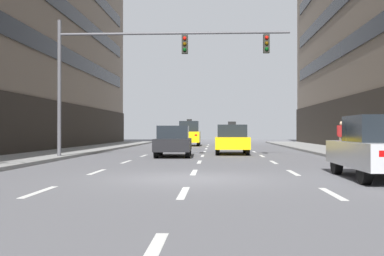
{
  "coord_description": "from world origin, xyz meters",
  "views": [
    {
      "loc": [
        0.67,
        -13.07,
        1.3
      ],
      "look_at": [
        -0.98,
        20.78,
        1.51
      ],
      "focal_mm": 44.95,
      "sensor_mm": 36.0,
      "label": 1
    }
  ],
  "objects_px": {
    "taxi_driving_1": "(232,140)",
    "traffic_signal_0": "(141,59)",
    "taxi_driving_2": "(189,134)",
    "car_parked_1": "(381,148)",
    "car_driving_0": "(173,142)",
    "pedestrian_0": "(342,135)"
  },
  "relations": [
    {
      "from": "car_driving_0",
      "to": "taxi_driving_2",
      "type": "xyz_separation_m",
      "value": [
        -0.16,
        17.76,
        0.3
      ]
    },
    {
      "from": "taxi_driving_1",
      "to": "traffic_signal_0",
      "type": "relative_size",
      "value": 0.41
    },
    {
      "from": "car_driving_0",
      "to": "taxi_driving_1",
      "type": "relative_size",
      "value": 0.95
    },
    {
      "from": "taxi_driving_1",
      "to": "taxi_driving_2",
      "type": "xyz_separation_m",
      "value": [
        -3.2,
        14.9,
        0.26
      ]
    },
    {
      "from": "car_parked_1",
      "to": "taxi_driving_2",
      "type": "bearing_deg",
      "value": 103.19
    },
    {
      "from": "car_driving_0",
      "to": "traffic_signal_0",
      "type": "height_order",
      "value": "traffic_signal_0"
    },
    {
      "from": "taxi_driving_2",
      "to": "car_parked_1",
      "type": "bearing_deg",
      "value": -76.81
    },
    {
      "from": "car_parked_1",
      "to": "taxi_driving_1",
      "type": "bearing_deg",
      "value": 104.33
    },
    {
      "from": "car_driving_0",
      "to": "taxi_driving_1",
      "type": "bearing_deg",
      "value": 43.28
    },
    {
      "from": "taxi_driving_1",
      "to": "pedestrian_0",
      "type": "xyz_separation_m",
      "value": [
        5.75,
        -1.23,
        0.3
      ]
    },
    {
      "from": "taxi_driving_1",
      "to": "car_parked_1",
      "type": "xyz_separation_m",
      "value": [
        3.53,
        -13.81,
        0.03
      ]
    },
    {
      "from": "car_driving_0",
      "to": "traffic_signal_0",
      "type": "relative_size",
      "value": 0.39
    },
    {
      "from": "taxi_driving_2",
      "to": "traffic_signal_0",
      "type": "xyz_separation_m",
      "value": [
        -1.15,
        -19.92,
        3.55
      ]
    },
    {
      "from": "car_driving_0",
      "to": "taxi_driving_2",
      "type": "bearing_deg",
      "value": 90.53
    },
    {
      "from": "taxi_driving_2",
      "to": "pedestrian_0",
      "type": "distance_m",
      "value": 18.45
    },
    {
      "from": "car_parked_1",
      "to": "traffic_signal_0",
      "type": "height_order",
      "value": "traffic_signal_0"
    },
    {
      "from": "pedestrian_0",
      "to": "traffic_signal_0",
      "type": "bearing_deg",
      "value": -159.43
    },
    {
      "from": "car_driving_0",
      "to": "taxi_driving_2",
      "type": "distance_m",
      "value": 17.77
    },
    {
      "from": "taxi_driving_2",
      "to": "pedestrian_0",
      "type": "xyz_separation_m",
      "value": [
        8.95,
        -16.13,
        0.04
      ]
    },
    {
      "from": "car_driving_0",
      "to": "taxi_driving_1",
      "type": "xyz_separation_m",
      "value": [
        3.04,
        2.86,
        0.04
      ]
    },
    {
      "from": "taxi_driving_1",
      "to": "pedestrian_0",
      "type": "relative_size",
      "value": 2.63
    },
    {
      "from": "taxi_driving_2",
      "to": "car_parked_1",
      "type": "relative_size",
      "value": 0.97
    }
  ]
}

